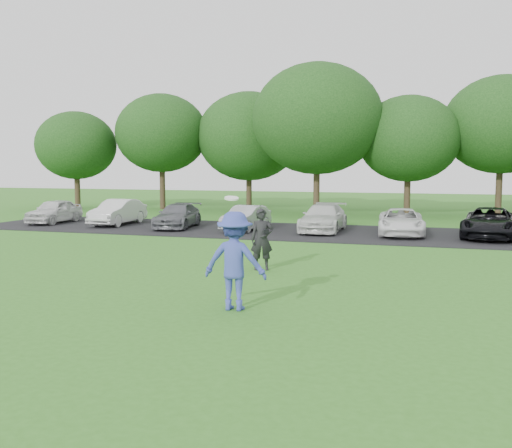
{
  "coord_description": "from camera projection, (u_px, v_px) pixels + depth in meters",
  "views": [
    {
      "loc": [
        4.45,
        -10.77,
        2.83
      ],
      "look_at": [
        0.0,
        3.5,
        1.3
      ],
      "focal_mm": 40.0,
      "sensor_mm": 36.0,
      "label": 1
    }
  ],
  "objects": [
    {
      "name": "tree_row",
      "position": [
        382.0,
        129.0,
        32.5
      ],
      "size": [
        42.39,
        9.85,
        8.64
      ],
      "color": "#38281C",
      "rests_on": "ground"
    },
    {
      "name": "parked_cars",
      "position": [
        360.0,
        219.0,
        23.62
      ],
      "size": [
        28.15,
        4.55,
        1.23
      ],
      "color": "silver",
      "rests_on": "parking_lot"
    },
    {
      "name": "frisbee_player",
      "position": [
        235.0,
        261.0,
        11.18
      ],
      "size": [
        1.29,
        0.8,
        2.27
      ],
      "color": "#3B47A7",
      "rests_on": "ground"
    },
    {
      "name": "camera_bystander",
      "position": [
        262.0,
        239.0,
        15.47
      ],
      "size": [
        0.71,
        0.58,
        1.68
      ],
      "color": "black",
      "rests_on": "ground"
    },
    {
      "name": "ground",
      "position": [
        206.0,
        303.0,
        11.84
      ],
      "size": [
        100.0,
        100.0,
        0.0
      ],
      "primitive_type": "plane",
      "color": "#357220",
      "rests_on": "ground"
    },
    {
      "name": "parking_lot",
      "position": [
        323.0,
        232.0,
        24.18
      ],
      "size": [
        32.0,
        6.5,
        0.03
      ],
      "primitive_type": "cube",
      "color": "black",
      "rests_on": "ground"
    }
  ]
}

